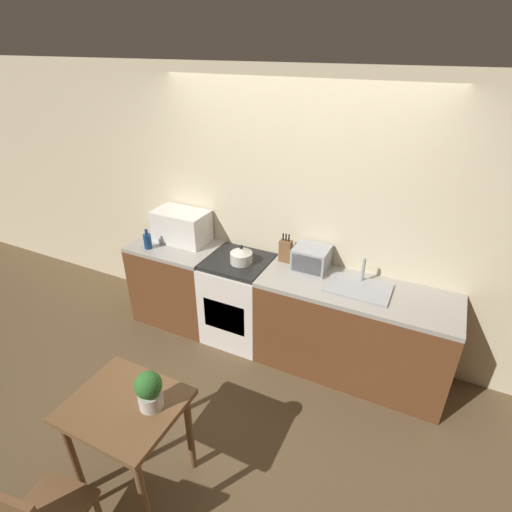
{
  "coord_description": "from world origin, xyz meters",
  "views": [
    {
      "loc": [
        1.21,
        -2.27,
        2.76
      ],
      "look_at": [
        -0.17,
        0.56,
        1.05
      ],
      "focal_mm": 28.0,
      "sensor_mm": 36.0,
      "label": 1
    }
  ],
  "objects_px": {
    "stove_range": "(239,299)",
    "dining_table": "(127,418)",
    "kettle": "(241,255)",
    "toaster_oven": "(311,258)",
    "microwave": "(181,226)",
    "bottle": "(148,241)"
  },
  "relations": [
    {
      "from": "stove_range",
      "to": "dining_table",
      "type": "distance_m",
      "value": 1.73
    },
    {
      "from": "kettle",
      "to": "dining_table",
      "type": "relative_size",
      "value": 0.28
    },
    {
      "from": "kettle",
      "to": "toaster_oven",
      "type": "xyz_separation_m",
      "value": [
        0.63,
        0.18,
        0.03
      ]
    },
    {
      "from": "microwave",
      "to": "dining_table",
      "type": "height_order",
      "value": "microwave"
    },
    {
      "from": "dining_table",
      "to": "microwave",
      "type": "bearing_deg",
      "value": 114.35
    },
    {
      "from": "stove_range",
      "to": "bottle",
      "type": "height_order",
      "value": "bottle"
    },
    {
      "from": "microwave",
      "to": "bottle",
      "type": "xyz_separation_m",
      "value": [
        -0.21,
        -0.3,
        -0.08
      ]
    },
    {
      "from": "microwave",
      "to": "toaster_oven",
      "type": "bearing_deg",
      "value": 1.31
    },
    {
      "from": "dining_table",
      "to": "toaster_oven",
      "type": "bearing_deg",
      "value": 72.95
    },
    {
      "from": "kettle",
      "to": "microwave",
      "type": "height_order",
      "value": "microwave"
    },
    {
      "from": "stove_range",
      "to": "bottle",
      "type": "relative_size",
      "value": 4.3
    },
    {
      "from": "stove_range",
      "to": "bottle",
      "type": "bearing_deg",
      "value": -169.23
    },
    {
      "from": "stove_range",
      "to": "dining_table",
      "type": "xyz_separation_m",
      "value": [
        0.11,
        -1.71,
        0.18
      ]
    },
    {
      "from": "stove_range",
      "to": "microwave",
      "type": "xyz_separation_m",
      "value": [
        -0.72,
        0.12,
        0.62
      ]
    },
    {
      "from": "stove_range",
      "to": "microwave",
      "type": "height_order",
      "value": "microwave"
    },
    {
      "from": "stove_range",
      "to": "kettle",
      "type": "distance_m",
      "value": 0.53
    },
    {
      "from": "microwave",
      "to": "toaster_oven",
      "type": "xyz_separation_m",
      "value": [
        1.4,
        0.03,
        -0.06
      ]
    },
    {
      "from": "bottle",
      "to": "toaster_oven",
      "type": "distance_m",
      "value": 1.64
    },
    {
      "from": "stove_range",
      "to": "bottle",
      "type": "distance_m",
      "value": 1.09
    },
    {
      "from": "kettle",
      "to": "stove_range",
      "type": "bearing_deg",
      "value": 151.31
    },
    {
      "from": "microwave",
      "to": "bottle",
      "type": "height_order",
      "value": "microwave"
    },
    {
      "from": "stove_range",
      "to": "toaster_oven",
      "type": "xyz_separation_m",
      "value": [
        0.68,
        0.15,
        0.56
      ]
    }
  ]
}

